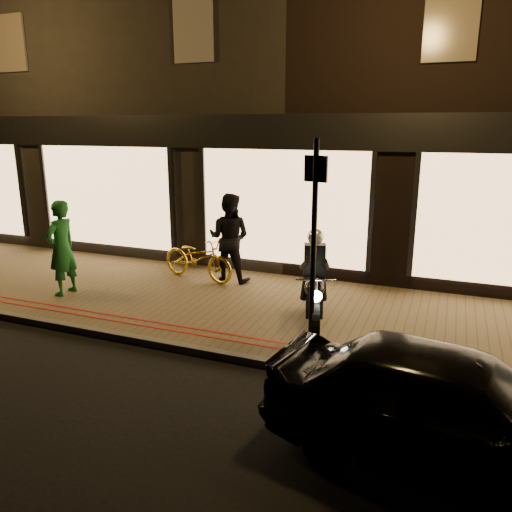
{
  "coord_description": "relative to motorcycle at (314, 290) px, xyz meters",
  "views": [
    {
      "loc": [
        3.3,
        -5.91,
        3.28
      ],
      "look_at": [
        0.25,
        1.81,
        1.1
      ],
      "focal_mm": 35.0,
      "sensor_mm": 36.0,
      "label": 1
    }
  ],
  "objects": [
    {
      "name": "ground",
      "position": [
        -1.38,
        -1.46,
        -0.73
      ],
      "size": [
        90.0,
        90.0,
        0.0
      ],
      "primitive_type": "plane",
      "color": "black",
      "rests_on": "ground"
    },
    {
      "name": "sidewalk",
      "position": [
        -1.38,
        0.54,
        -0.67
      ],
      "size": [
        50.0,
        4.0,
        0.12
      ],
      "primitive_type": "cube",
      "color": "brown",
      "rests_on": "ground"
    },
    {
      "name": "bicycle_gold",
      "position": [
        -2.93,
        1.57,
        -0.15
      ],
      "size": [
        1.87,
        0.99,
        0.94
      ],
      "primitive_type": "imported",
      "rotation": [
        0.0,
        0.0,
        1.35
      ],
      "color": "gold",
      "rests_on": "sidewalk"
    },
    {
      "name": "person_green",
      "position": [
        -4.89,
        -0.21,
        0.29
      ],
      "size": [
        0.46,
        0.68,
        1.82
      ],
      "primitive_type": "imported",
      "rotation": [
        0.0,
        0.0,
        -1.61
      ],
      "color": "#1B672A",
      "rests_on": "sidewalk"
    },
    {
      "name": "kerb_stone",
      "position": [
        -1.38,
        -1.41,
        -0.67
      ],
      "size": [
        50.0,
        0.14,
        0.12
      ],
      "primitive_type": "cube",
      "color": "#59544C",
      "rests_on": "ground"
    },
    {
      "name": "sign_post",
      "position": [
        0.19,
        -0.84,
        1.06
      ],
      "size": [
        0.34,
        0.13,
        3.0
      ],
      "rotation": [
        0.0,
        0.0,
        -0.3
      ],
      "color": "black",
      "rests_on": "sidewalk"
    },
    {
      "name": "motorcycle",
      "position": [
        0.0,
        0.0,
        0.0
      ],
      "size": [
        0.78,
        1.89,
        1.59
      ],
      "rotation": [
        0.0,
        0.0,
        0.29
      ],
      "color": "black",
      "rests_on": "sidewalk"
    },
    {
      "name": "building_row",
      "position": [
        -1.38,
        7.53,
        3.51
      ],
      "size": [
        48.0,
        10.11,
        8.5
      ],
      "color": "black",
      "rests_on": "ground"
    },
    {
      "name": "parked_car",
      "position": [
        2.1,
        -2.71,
        -0.11
      ],
      "size": [
        3.88,
        2.04,
        1.26
      ],
      "primitive_type": "imported",
      "rotation": [
        0.0,
        0.0,
        1.41
      ],
      "color": "black",
      "rests_on": "ground"
    },
    {
      "name": "person_dark",
      "position": [
        -2.28,
        1.72,
        0.31
      ],
      "size": [
        0.94,
        0.76,
        1.84
      ],
      "primitive_type": "imported",
      "rotation": [
        0.0,
        0.0,
        3.21
      ],
      "color": "black",
      "rests_on": "sidewalk"
    },
    {
      "name": "red_kerb_lines",
      "position": [
        -1.38,
        -0.91,
        -0.61
      ],
      "size": [
        50.0,
        0.26,
        0.01
      ],
      "color": "maroon",
      "rests_on": "sidewalk"
    }
  ]
}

